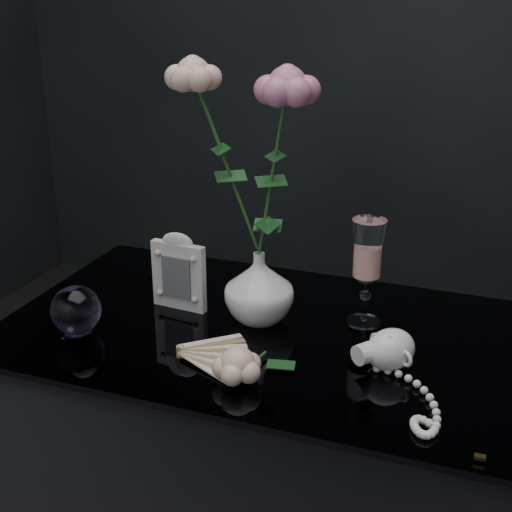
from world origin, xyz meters
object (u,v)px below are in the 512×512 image
at_px(paperweight, 76,310).
at_px(pearl_jar, 391,348).
at_px(vase, 259,287).
at_px(wine_glass, 366,273).
at_px(picture_frame, 179,271).
at_px(loose_rose, 238,365).

bearing_deg(paperweight, pearl_jar, 7.72).
relative_size(vase, wine_glass, 0.66).
distance_m(vase, pearl_jar, 0.28).
xyz_separation_m(wine_glass, picture_frame, (-0.35, -0.06, -0.02)).
relative_size(loose_rose, pearl_jar, 0.70).
bearing_deg(vase, paperweight, -150.99).
height_order(vase, pearl_jar, vase).
relative_size(wine_glass, paperweight, 2.26).
relative_size(wine_glass, pearl_jar, 0.81).
bearing_deg(picture_frame, wine_glass, 14.35).
height_order(wine_glass, pearl_jar, wine_glass).
bearing_deg(paperweight, loose_rose, -9.09).
xyz_separation_m(picture_frame, pearl_jar, (0.43, -0.08, -0.04)).
distance_m(picture_frame, paperweight, 0.21).
xyz_separation_m(wine_glass, loose_rose, (-0.15, -0.27, -0.07)).
relative_size(vase, loose_rose, 0.77).
bearing_deg(loose_rose, paperweight, -171.38).
bearing_deg(pearl_jar, vase, -161.41).
relative_size(picture_frame, pearl_jar, 0.62).
relative_size(paperweight, pearl_jar, 0.36).
height_order(wine_glass, paperweight, wine_glass).
xyz_separation_m(vase, paperweight, (-0.29, -0.16, -0.02)).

